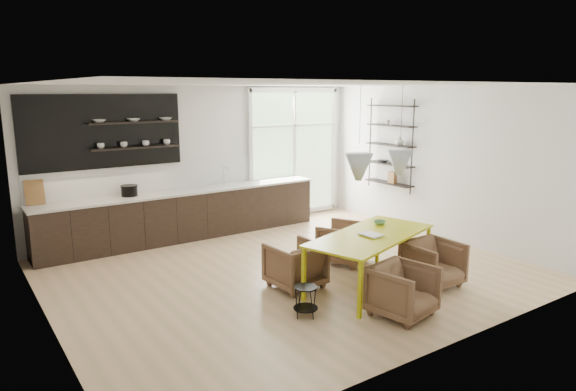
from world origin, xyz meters
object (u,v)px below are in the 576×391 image
object	(u,v)px
armchair_front_right	(433,263)
wire_stool	(306,297)
armchair_back_right	(343,243)
dining_table	(371,238)
armchair_back_left	(295,265)
armchair_front_left	(403,291)

from	to	relation	value
armchair_front_right	wire_stool	bearing A→B (deg)	175.56
armchair_back_right	wire_stool	size ratio (longest dim) A/B	1.87
armchair_back_right	armchair_front_right	xyz separation A→B (m)	(0.41, -1.54, -0.00)
dining_table	wire_stool	bearing A→B (deg)	174.63
dining_table	armchair_front_right	world-z (taller)	dining_table
armchair_back_left	armchair_back_right	bearing A→B (deg)	-164.50
armchair_front_right	armchair_back_right	bearing A→B (deg)	105.76
armchair_back_left	wire_stool	xyz separation A→B (m)	(-0.47, -0.89, -0.08)
armchair_back_left	armchair_front_right	size ratio (longest dim) A/B	0.99
armchair_front_left	dining_table	bearing A→B (deg)	58.85
armchair_back_left	armchair_back_right	size ratio (longest dim) A/B	0.99
armchair_front_left	armchair_front_right	xyz separation A→B (m)	(1.14, 0.48, 0.00)
armchair_back_right	armchair_front_left	xyz separation A→B (m)	(-0.73, -2.01, -0.00)
dining_table	wire_stool	distance (m)	1.48
armchair_front_left	armchair_back_right	bearing A→B (deg)	58.90
wire_stool	armchair_front_left	bearing A→B (deg)	-33.66
armchair_back_left	armchair_back_right	world-z (taller)	armchair_back_right
dining_table	armchair_front_right	distance (m)	1.01
armchair_back_left	wire_stool	size ratio (longest dim) A/B	1.85
armchair_front_right	wire_stool	xyz separation A→B (m)	(-2.16, 0.20, -0.08)
armchair_back_left	armchair_front_right	bearing A→B (deg)	143.55
armchair_back_left	armchair_front_left	world-z (taller)	armchair_back_left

